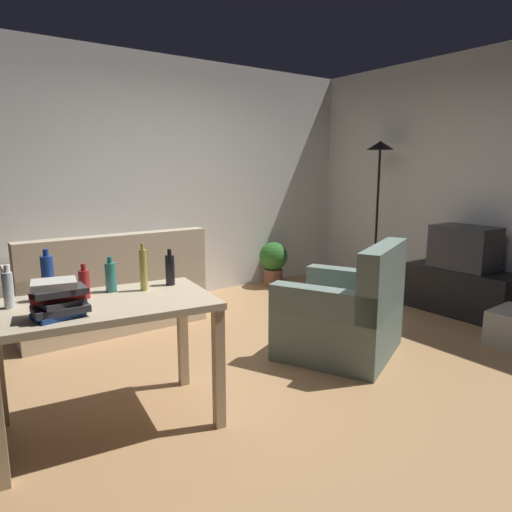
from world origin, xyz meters
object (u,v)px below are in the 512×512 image
at_px(couch, 110,295).
at_px(bottle_dark, 170,269).
at_px(torchiere_lamp, 379,175).
at_px(armchair, 346,315).
at_px(bottle_red, 84,284).
at_px(bottle_tall, 111,277).
at_px(tv, 465,248).
at_px(bottle_clear, 8,290).
at_px(bottle_blue, 48,278).
at_px(book_stack, 58,299).
at_px(desk, 105,320).
at_px(bottle_squat, 143,269).
at_px(tv_stand, 461,291).
at_px(potted_plant, 273,261).

height_order(couch, bottle_dark, bottle_dark).
relative_size(torchiere_lamp, armchair, 1.54).
relative_size(bottle_red, bottle_tall, 0.94).
height_order(tv, bottle_clear, bottle_clear).
bearing_deg(tv, bottle_red, 88.07).
relative_size(bottle_clear, bottle_blue, 0.80).
xyz_separation_m(torchiere_lamp, book_stack, (-3.94, -1.29, -0.56)).
bearing_deg(torchiere_lamp, desk, -162.61).
xyz_separation_m(desk, bottle_clear, (-0.45, 0.17, 0.21)).
distance_m(torchiere_lamp, bottle_blue, 4.06).
bearing_deg(desk, tv, 7.49).
height_order(armchair, bottle_blue, bottle_blue).
height_order(armchair, bottle_squat, bottle_squat).
relative_size(torchiere_lamp, desk, 1.41).
height_order(torchiere_lamp, book_stack, torchiere_lamp).
xyz_separation_m(desk, bottle_blue, (-0.24, 0.21, 0.24)).
bearing_deg(torchiere_lamp, tv, -89.82).
distance_m(bottle_clear, bottle_red, 0.38).
bearing_deg(bottle_red, torchiere_lamp, 15.23).
bearing_deg(tv_stand, tv, -90.00).
bearing_deg(tv_stand, bottle_blue, 87.09).
height_order(bottle_red, bottle_tall, bottle_tall).
xyz_separation_m(torchiere_lamp, armchair, (-1.74, -1.18, -1.09)).
height_order(tv_stand, bottle_blue, bottle_blue).
relative_size(bottle_red, bottle_squat, 0.69).
height_order(bottle_clear, bottle_tall, bottle_clear).
distance_m(potted_plant, bottle_tall, 3.32).
distance_m(potted_plant, book_stack, 3.81).
xyz_separation_m(potted_plant, bottle_blue, (-3.04, -1.85, 0.56)).
height_order(couch, bottle_squat, bottle_squat).
height_order(torchiere_lamp, armchair, torchiere_lamp).
relative_size(tv, potted_plant, 1.05).
bearing_deg(bottle_red, potted_plant, 33.94).
xyz_separation_m(tv, desk, (-3.68, -0.01, -0.05)).
relative_size(tv_stand, potted_plant, 1.93).
bearing_deg(bottle_dark, potted_plant, 39.62).
bearing_deg(bottle_squat, torchiere_lamp, 17.19).
relative_size(tv, bottle_squat, 2.05).
bearing_deg(book_stack, bottle_clear, 120.01).
xyz_separation_m(bottle_dark, book_stack, (-0.74, -0.27, -0.01)).
height_order(armchair, bottle_red, bottle_red).
xyz_separation_m(armchair, bottle_squat, (-1.65, 0.13, 0.57)).
height_order(tv_stand, bottle_tall, bottle_tall).
relative_size(tv_stand, bottle_clear, 4.67).
height_order(tv, potted_plant, tv).
xyz_separation_m(torchiere_lamp, desk, (-3.67, -1.15, -0.76)).
bearing_deg(bottle_blue, tv, -2.91).
bearing_deg(bottle_clear, book_stack, -59.99).
xyz_separation_m(armchair, bottle_dark, (-1.46, 0.16, 0.54)).
bearing_deg(potted_plant, bottle_squat, -142.14).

